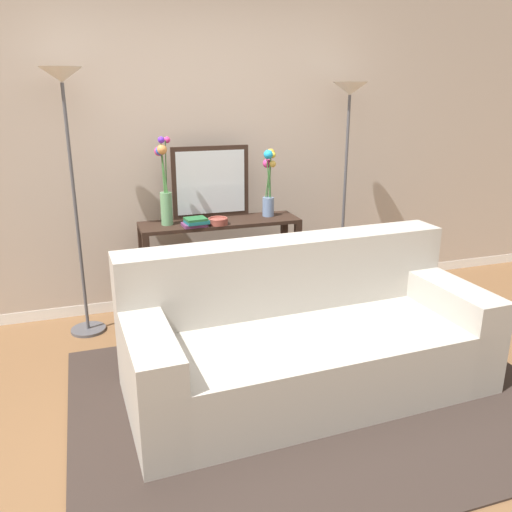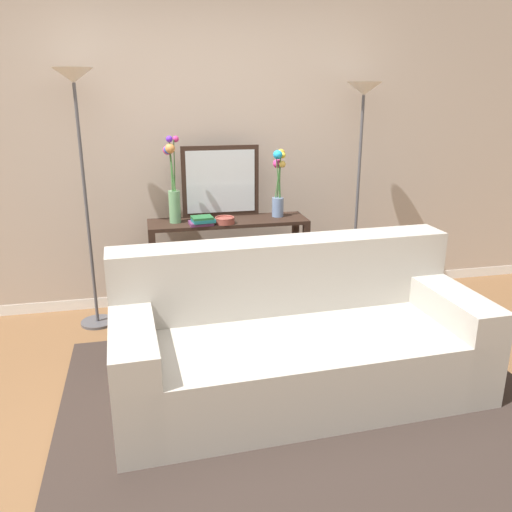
{
  "view_description": "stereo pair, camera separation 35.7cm",
  "coord_description": "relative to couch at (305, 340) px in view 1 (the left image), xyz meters",
  "views": [
    {
      "loc": [
        -0.74,
        -2.36,
        1.78
      ],
      "look_at": [
        0.33,
        0.87,
        0.69
      ],
      "focal_mm": 36.77,
      "sensor_mm": 36.0,
      "label": 1
    },
    {
      "loc": [
        -0.4,
        -2.45,
        1.78
      ],
      "look_at": [
        0.33,
        0.87,
        0.69
      ],
      "focal_mm": 36.77,
      "sensor_mm": 36.0,
      "label": 2
    }
  ],
  "objects": [
    {
      "name": "couch",
      "position": [
        0.0,
        0.0,
        0.0
      ],
      "size": [
        2.2,
        1.03,
        0.88
      ],
      "color": "#ADA89E",
      "rests_on": "ground"
    },
    {
      "name": "floor_lamp_left",
      "position": [
        -1.27,
        1.23,
        1.2
      ],
      "size": [
        0.28,
        0.28,
        1.92
      ],
      "color": "#4C4C51",
      "rests_on": "ground"
    },
    {
      "name": "wall_mirror",
      "position": [
        -0.24,
        1.35,
        0.77
      ],
      "size": [
        0.62,
        0.02,
        0.56
      ],
      "color": "black",
      "rests_on": "console_table"
    },
    {
      "name": "ground_plane",
      "position": [
        -0.46,
        -0.3,
        -0.32
      ],
      "size": [
        16.0,
        16.0,
        0.02
      ],
      "primitive_type": "cube",
      "color": "brown"
    },
    {
      "name": "fruit_bowl",
      "position": [
        -0.25,
        1.1,
        0.51
      ],
      "size": [
        0.15,
        0.15,
        0.05
      ],
      "color": "brown",
      "rests_on": "console_table"
    },
    {
      "name": "area_rug",
      "position": [
        0.0,
        -0.16,
        -0.3
      ],
      "size": [
        2.83,
        2.07,
        0.01
      ],
      "color": "#332823",
      "rests_on": "ground"
    },
    {
      "name": "console_table",
      "position": [
        -0.21,
        1.2,
        0.24
      ],
      "size": [
        1.25,
        0.35,
        0.79
      ],
      "color": "black",
      "rests_on": "ground"
    },
    {
      "name": "vase_tall_flowers",
      "position": [
        -0.63,
        1.21,
        0.78
      ],
      "size": [
        0.12,
        0.11,
        0.66
      ],
      "color": "#669E6B",
      "rests_on": "console_table"
    },
    {
      "name": "book_row_under_console",
      "position": [
        -0.6,
        1.2,
        -0.25
      ],
      "size": [
        0.24,
        0.18,
        0.12
      ],
      "color": "#BC3328",
      "rests_on": "ground"
    },
    {
      "name": "floor_lamp_right",
      "position": [
        0.88,
        1.23,
        1.13
      ],
      "size": [
        0.28,
        0.28,
        1.83
      ],
      "color": "#4C4C51",
      "rests_on": "ground"
    },
    {
      "name": "vase_short_flowers",
      "position": [
        0.21,
        1.24,
        0.75
      ],
      "size": [
        0.11,
        0.14,
        0.54
      ],
      "color": "#6B84AD",
      "rests_on": "console_table"
    },
    {
      "name": "back_wall",
      "position": [
        -0.46,
        1.61,
        1.15
      ],
      "size": [
        12.0,
        0.15,
        2.93
      ],
      "color": "white",
      "rests_on": "ground"
    },
    {
      "name": "book_stack",
      "position": [
        -0.43,
        1.09,
        0.52
      ],
      "size": [
        0.2,
        0.17,
        0.07
      ],
      "color": "#6B3360",
      "rests_on": "console_table"
    }
  ]
}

